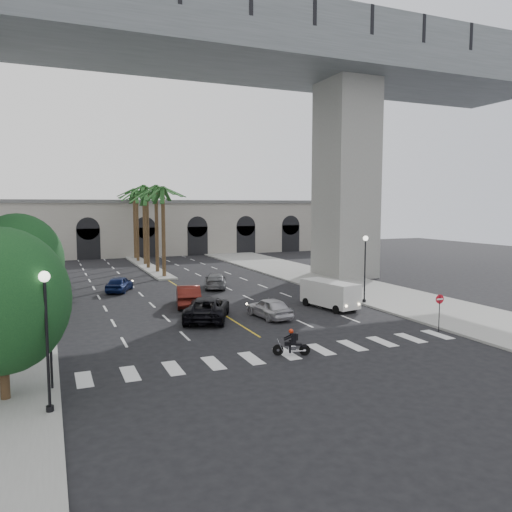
{
  "coord_description": "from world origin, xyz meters",
  "views": [
    {
      "loc": [
        -11.2,
        -24.18,
        7.68
      ],
      "look_at": [
        1.39,
        6.0,
        4.35
      ],
      "focal_mm": 35.0,
      "sensor_mm": 36.0,
      "label": 1
    }
  ],
  "objects_px": {
    "car_c": "(207,308)",
    "car_b": "(188,295)",
    "lamp_post_left_near": "(47,329)",
    "traffic_signal_near": "(50,332)",
    "cargo_van": "(330,294)",
    "lamp_post_left_far": "(47,265)",
    "motorcycle_rider": "(292,343)",
    "lamp_post_right": "(365,263)",
    "pedestrian_a": "(30,330)",
    "car_d": "(215,281)",
    "car_e": "(119,284)",
    "traffic_signal_far": "(50,313)",
    "do_not_enter_sign": "(440,305)",
    "car_a": "(270,308)"
  },
  "relations": [
    {
      "from": "car_c",
      "to": "lamp_post_left_near",
      "type": "bearing_deg",
      "value": 75.99
    },
    {
      "from": "car_d",
      "to": "cargo_van",
      "type": "relative_size",
      "value": 0.95
    },
    {
      "from": "lamp_post_left_far",
      "to": "do_not_enter_sign",
      "type": "xyz_separation_m",
      "value": [
        21.9,
        -17.05,
        -1.54
      ]
    },
    {
      "from": "car_c",
      "to": "pedestrian_a",
      "type": "xyz_separation_m",
      "value": [
        -10.79,
        -2.42,
        0.15
      ]
    },
    {
      "from": "lamp_post_left_far",
      "to": "lamp_post_right",
      "type": "bearing_deg",
      "value": -19.33
    },
    {
      "from": "traffic_signal_near",
      "to": "traffic_signal_far",
      "type": "relative_size",
      "value": 1.0
    },
    {
      "from": "lamp_post_left_far",
      "to": "traffic_signal_far",
      "type": "distance_m",
      "value": 14.52
    },
    {
      "from": "traffic_signal_near",
      "to": "cargo_van",
      "type": "height_order",
      "value": "traffic_signal_near"
    },
    {
      "from": "car_c",
      "to": "lamp_post_left_far",
      "type": "bearing_deg",
      "value": -16.45
    },
    {
      "from": "lamp_post_left_near",
      "to": "lamp_post_right",
      "type": "xyz_separation_m",
      "value": [
        22.8,
        13.0,
        0.0
      ]
    },
    {
      "from": "car_c",
      "to": "lamp_post_right",
      "type": "bearing_deg",
      "value": -153.57
    },
    {
      "from": "car_a",
      "to": "traffic_signal_near",
      "type": "bearing_deg",
      "value": 26.3
    },
    {
      "from": "traffic_signal_near",
      "to": "cargo_van",
      "type": "xyz_separation_m",
      "value": [
        19.31,
        10.03,
        -1.38
      ]
    },
    {
      "from": "lamp_post_left_near",
      "to": "cargo_van",
      "type": "relative_size",
      "value": 1.06
    },
    {
      "from": "lamp_post_right",
      "to": "car_d",
      "type": "distance_m",
      "value": 14.57
    },
    {
      "from": "lamp_post_left_near",
      "to": "car_c",
      "type": "xyz_separation_m",
      "value": [
        9.87,
        12.51,
        -2.43
      ]
    },
    {
      "from": "lamp_post_left_far",
      "to": "traffic_signal_far",
      "type": "xyz_separation_m",
      "value": [
        0.1,
        -14.5,
        -0.71
      ]
    },
    {
      "from": "traffic_signal_far",
      "to": "car_a",
      "type": "height_order",
      "value": "traffic_signal_far"
    },
    {
      "from": "lamp_post_left_far",
      "to": "car_b",
      "type": "bearing_deg",
      "value": -19.2
    },
    {
      "from": "motorcycle_rider",
      "to": "car_b",
      "type": "height_order",
      "value": "car_b"
    },
    {
      "from": "lamp_post_left_near",
      "to": "do_not_enter_sign",
      "type": "height_order",
      "value": "lamp_post_left_near"
    },
    {
      "from": "car_b",
      "to": "car_e",
      "type": "distance_m",
      "value": 9.4
    },
    {
      "from": "traffic_signal_far",
      "to": "car_d",
      "type": "distance_m",
      "value": 23.15
    },
    {
      "from": "traffic_signal_near",
      "to": "cargo_van",
      "type": "relative_size",
      "value": 0.72
    },
    {
      "from": "car_e",
      "to": "do_not_enter_sign",
      "type": "height_order",
      "value": "do_not_enter_sign"
    },
    {
      "from": "car_c",
      "to": "car_b",
      "type": "bearing_deg",
      "value": -66.1
    },
    {
      "from": "car_c",
      "to": "do_not_enter_sign",
      "type": "bearing_deg",
      "value": 168.82
    },
    {
      "from": "lamp_post_left_far",
      "to": "pedestrian_a",
      "type": "distance_m",
      "value": 11.18
    },
    {
      "from": "lamp_post_left_near",
      "to": "traffic_signal_far",
      "type": "distance_m",
      "value": 6.54
    },
    {
      "from": "traffic_signal_near",
      "to": "motorcycle_rider",
      "type": "relative_size",
      "value": 2.0
    },
    {
      "from": "car_e",
      "to": "cargo_van",
      "type": "xyz_separation_m",
      "value": [
        13.54,
        -13.51,
        0.43
      ]
    },
    {
      "from": "traffic_signal_near",
      "to": "traffic_signal_far",
      "type": "bearing_deg",
      "value": 90.0
    },
    {
      "from": "traffic_signal_near",
      "to": "car_d",
      "type": "xyz_separation_m",
      "value": [
        14.29,
        22.13,
        -1.82
      ]
    },
    {
      "from": "car_b",
      "to": "pedestrian_a",
      "type": "bearing_deg",
      "value": 46.75
    },
    {
      "from": "lamp_post_left_far",
      "to": "cargo_van",
      "type": "bearing_deg",
      "value": -23.58
    },
    {
      "from": "lamp_post_left_near",
      "to": "lamp_post_left_far",
      "type": "bearing_deg",
      "value": 90.0
    },
    {
      "from": "motorcycle_rider",
      "to": "pedestrian_a",
      "type": "xyz_separation_m",
      "value": [
        -12.47,
        6.94,
        0.31
      ]
    },
    {
      "from": "lamp_post_right",
      "to": "motorcycle_rider",
      "type": "bearing_deg",
      "value": -138.8
    },
    {
      "from": "lamp_post_left_near",
      "to": "car_d",
      "type": "bearing_deg",
      "value": 59.71
    },
    {
      "from": "lamp_post_right",
      "to": "traffic_signal_far",
      "type": "xyz_separation_m",
      "value": [
        -22.7,
        -6.5,
        -0.71
      ]
    },
    {
      "from": "traffic_signal_far",
      "to": "cargo_van",
      "type": "relative_size",
      "value": 0.72
    },
    {
      "from": "car_b",
      "to": "car_c",
      "type": "xyz_separation_m",
      "value": [
        -0.03,
        -5.04,
        -0.02
      ]
    },
    {
      "from": "car_c",
      "to": "do_not_enter_sign",
      "type": "relative_size",
      "value": 2.46
    },
    {
      "from": "traffic_signal_far",
      "to": "motorcycle_rider",
      "type": "height_order",
      "value": "traffic_signal_far"
    },
    {
      "from": "lamp_post_left_far",
      "to": "car_c",
      "type": "relative_size",
      "value": 0.94
    },
    {
      "from": "traffic_signal_near",
      "to": "motorcycle_rider",
      "type": "bearing_deg",
      "value": 3.24
    },
    {
      "from": "car_d",
      "to": "do_not_enter_sign",
      "type": "relative_size",
      "value": 2.06
    },
    {
      "from": "car_b",
      "to": "pedestrian_a",
      "type": "xyz_separation_m",
      "value": [
        -10.82,
        -7.46,
        0.13
      ]
    },
    {
      "from": "lamp_post_left_far",
      "to": "do_not_enter_sign",
      "type": "height_order",
      "value": "lamp_post_left_far"
    },
    {
      "from": "traffic_signal_near",
      "to": "car_b",
      "type": "bearing_deg",
      "value": 56.93
    }
  ]
}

